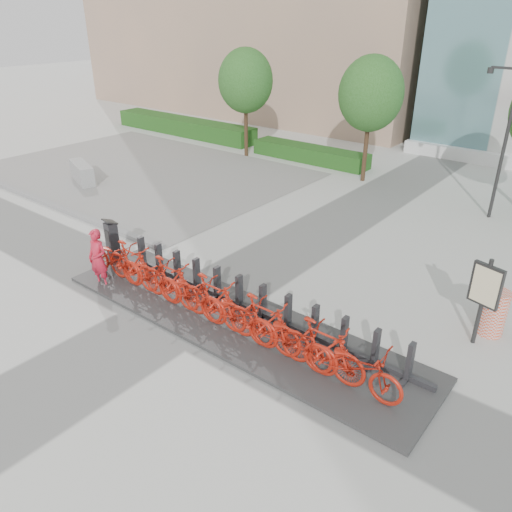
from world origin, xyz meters
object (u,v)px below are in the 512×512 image
Objects in this scene: worker_red at (98,259)px; construction_barrel at (493,312)px; kiosk at (112,241)px; jersey_barrier at (82,173)px; map_sign at (485,289)px; bike_0 at (115,259)px.

worker_red is 9.65m from construction_barrel.
kiosk reaches higher than jersey_barrier.
kiosk is at bearing -7.73° from jersey_barrier.
construction_barrel is 1.02m from map_sign.
construction_barrel is (8.69, 4.18, -0.26)m from worker_red.
bike_0 reaches higher than jersey_barrier.
bike_0 is at bearing -145.02° from map_sign.
kiosk is at bearing -149.92° from map_sign.
bike_0 is at bearing -157.13° from construction_barrel.
map_sign is at bearing -105.44° from construction_barrel.
kiosk reaches higher than construction_barrel.
jersey_barrier is 1.00× the size of map_sign.
map_sign is at bearing 23.82° from kiosk.
bike_0 is at bearing -8.31° from jersey_barrier.
kiosk reaches higher than bike_0.
jersey_barrier is at bearing 140.88° from worker_red.
construction_barrel is (9.56, 3.10, -0.15)m from kiosk.
construction_barrel is at bearing -67.13° from bike_0.
bike_0 is 1.24× the size of worker_red.
worker_red is at bearing -142.04° from map_sign.
map_sign reaches higher than worker_red.
kiosk is (-0.87, 0.57, 0.08)m from bike_0.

